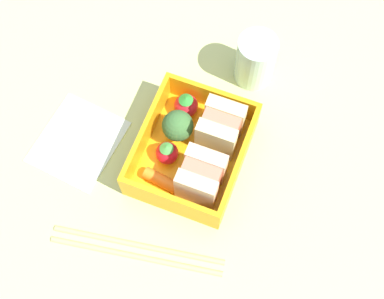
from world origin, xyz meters
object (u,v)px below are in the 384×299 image
strawberry_left (186,105)px  drinking_glass (255,60)px  strawberry_far_left (167,153)px  carrot_stick_far_left (161,180)px  folded_napkin (78,141)px  sandwich_left (221,128)px  sandwich_center_left (201,177)px  chopstick_pair (137,250)px  broccoli_floret (178,126)px

strawberry_left → drinking_glass: 10.97cm
strawberry_far_left → carrot_stick_far_left: 3.47cm
strawberry_far_left → folded_napkin: 12.24cm
sandwich_left → folded_napkin: (6.63, -17.04, -3.92)cm
sandwich_left → sandwich_center_left: bearing=0.0°
strawberry_far_left → folded_napkin: bearing=-81.7°
strawberry_left → chopstick_pair: size_ratio=0.17×
broccoli_floret → chopstick_pair: broccoli_floret is taller
drinking_glass → carrot_stick_far_left: bearing=-16.4°
sandwich_left → strawberry_left: sandwich_left is taller
sandwich_left → drinking_glass: bearing=175.2°
carrot_stick_far_left → chopstick_pair: bearing=2.9°
sandwich_center_left → strawberry_left: 10.35cm
strawberry_left → folded_napkin: bearing=-53.7°
sandwich_center_left → carrot_stick_far_left: (1.46, -4.72, -2.16)cm
sandwich_center_left → broccoli_floret: bearing=-135.6°
strawberry_far_left → drinking_glass: 17.03cm
sandwich_center_left → chopstick_pair: 11.65cm
sandwich_left → broccoli_floret: size_ratio=1.13×
strawberry_left → strawberry_far_left: strawberry_left is taller
chopstick_pair → carrot_stick_far_left: bearing=-177.1°
sandwich_left → chopstick_pair: 17.89cm
sandwich_center_left → drinking_glass: size_ratio=0.77×
broccoli_floret → sandwich_left: bearing=109.1°
chopstick_pair → sandwich_left: bearing=165.8°
strawberry_left → folded_napkin: (8.62, -11.72, -2.66)cm
sandwich_center_left → folded_napkin: sandwich_center_left is taller
sandwich_left → chopstick_pair: sandwich_left is taller
sandwich_center_left → folded_napkin: (-0.17, -17.04, -3.92)cm
sandwich_left → folded_napkin: 18.70cm
strawberry_left → strawberry_far_left: 6.90cm
sandwich_center_left → folded_napkin: bearing=-90.6°
chopstick_pair → drinking_glass: bearing=169.4°
strawberry_left → chopstick_pair: bearing=3.2°
folded_napkin → carrot_stick_far_left: bearing=82.5°
broccoli_floret → carrot_stick_far_left: 6.95cm
drinking_glass → strawberry_left: bearing=-34.9°
sandwich_center_left → sandwich_left: bearing=180.0°
strawberry_left → folded_napkin: size_ratio=0.34×
strawberry_left → carrot_stick_far_left: (10.25, 0.61, -0.91)cm
sandwich_center_left → strawberry_far_left: 5.69cm
sandwich_left → strawberry_left: 5.82cm
sandwich_left → sandwich_center_left: 6.80cm
broccoli_floret → folded_napkin: (4.91, -12.06, -4.08)cm
sandwich_left → strawberry_far_left: bearing=-46.6°
chopstick_pair → drinking_glass: (-27.91, 5.21, 3.43)cm
sandwich_center_left → strawberry_far_left: sandwich_center_left is taller
sandwich_left → drinking_glass: (-10.95, 0.93, -0.33)cm
strawberry_left → chopstick_pair: (18.95, 1.05, -2.51)cm
sandwich_left → chopstick_pair: bearing=-14.2°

